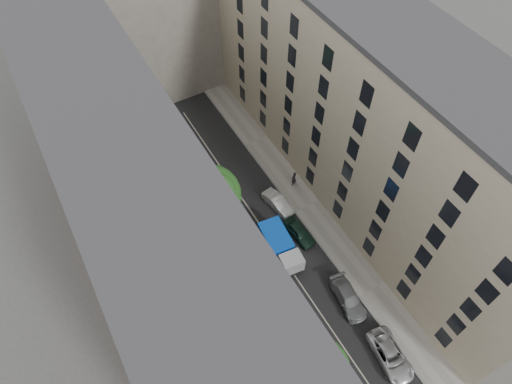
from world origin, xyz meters
TOP-DOWN VIEW (x-y plane):
  - ground at (0.00, 0.00)m, footprint 120.00×120.00m
  - road_surface at (0.00, 0.00)m, footprint 8.00×44.00m
  - sidewalk_left at (-5.50, 0.00)m, footprint 3.00×44.00m
  - sidewalk_right at (5.50, 0.00)m, footprint 3.00×44.00m
  - building_left at (-11.00, 0.00)m, footprint 8.00×44.00m
  - building_right at (11.00, 0.00)m, footprint 8.00×44.00m
  - building_endcap at (0.00, 28.00)m, footprint 18.00×12.00m
  - tarp_truck at (-0.03, -3.41)m, footprint 2.75×5.78m
  - car_left_1 at (-2.80, -13.40)m, footprint 1.45×3.93m
  - car_left_2 at (-2.80, -5.80)m, footprint 2.41×4.89m
  - car_left_3 at (-2.80, -2.20)m, footprint 1.92×4.45m
  - car_left_4 at (-3.60, 3.40)m, footprint 2.04×4.14m
  - car_left_5 at (-2.88, 9.42)m, footprint 1.71×4.53m
  - car_left_6 at (-3.60, 15.52)m, footprint 2.56×5.31m
  - car_right_0 at (2.80, -16.77)m, footprint 2.89×5.24m
  - car_right_1 at (2.80, -10.80)m, footprint 2.51×4.90m
  - car_right_2 at (2.80, -2.60)m, footprint 1.87×3.99m
  - car_right_3 at (2.80, 1.60)m, footprint 2.02×4.12m
  - tree_near at (-4.50, -15.75)m, footprint 4.98×4.66m
  - tree_mid at (-4.50, 1.44)m, footprint 5.83×5.64m
  - tree_far at (-4.85, 17.05)m, footprint 4.79×4.43m
  - lamp_post at (-4.20, -4.36)m, footprint 0.36×0.36m
  - pedestrian at (5.81, 3.21)m, footprint 0.84×0.72m

SIDE VIEW (x-z plane):
  - ground at x=0.00m, z-range 0.00..0.00m
  - road_surface at x=0.00m, z-range 0.00..0.02m
  - sidewalk_left at x=-5.50m, z-range 0.00..0.15m
  - sidewalk_right at x=5.50m, z-range 0.00..0.15m
  - car_left_3 at x=-2.80m, z-range 0.00..1.28m
  - car_left_1 at x=-2.80m, z-range 0.00..1.28m
  - car_right_3 at x=2.80m, z-range 0.00..1.30m
  - car_right_2 at x=2.80m, z-range 0.00..1.32m
  - car_left_2 at x=-2.80m, z-range 0.00..1.34m
  - car_left_4 at x=-3.60m, z-range 0.00..1.36m
  - car_right_1 at x=2.80m, z-range 0.00..1.36m
  - car_right_0 at x=2.80m, z-range 0.00..1.39m
  - car_left_6 at x=-3.60m, z-range 0.00..1.46m
  - car_left_5 at x=-2.88m, z-range 0.00..1.48m
  - pedestrian at x=5.81m, z-range 0.15..2.09m
  - tarp_truck at x=-0.03m, z-range 0.13..2.71m
  - lamp_post at x=-4.20m, z-range 0.87..6.62m
  - tree_far at x=-4.85m, z-range 1.18..8.00m
  - tree_near at x=-4.50m, z-range 1.75..10.54m
  - tree_mid at x=-4.50m, z-range 1.85..11.77m
  - building_endcap at x=0.00m, z-range 0.00..18.00m
  - building_left at x=-11.00m, z-range 0.00..20.00m
  - building_right at x=11.00m, z-range 0.00..20.00m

